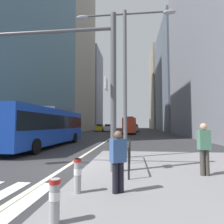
# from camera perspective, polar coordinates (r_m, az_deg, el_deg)

# --- Properties ---
(ground_plane) EXTENTS (160.00, 160.00, 0.00)m
(ground_plane) POSITION_cam_1_polar(r_m,az_deg,el_deg) (28.43, 0.21, -7.61)
(ground_plane) COLOR #303033
(median_island) EXTENTS (9.00, 10.00, 0.15)m
(median_island) POSITION_cam_1_polar(r_m,az_deg,el_deg) (7.88, 26.27, -16.59)
(median_island) COLOR gray
(median_island) RESTS_ON ground
(lane_centre_line) EXTENTS (0.20, 80.00, 0.01)m
(lane_centre_line) POSITION_cam_1_polar(r_m,az_deg,el_deg) (38.38, 1.76, -6.62)
(lane_centre_line) COLOR beige
(lane_centre_line) RESTS_ON ground
(office_tower_left_near) EXTENTS (13.44, 23.49, 34.93)m
(office_tower_left_near) POSITION_cam_1_polar(r_m,az_deg,el_deg) (36.38, -28.21, 22.02)
(office_tower_left_near) COLOR slate
(office_tower_left_near) RESTS_ON ground
(office_tower_left_mid) EXTENTS (11.27, 23.79, 51.33)m
(office_tower_left_mid) POSITION_cam_1_polar(r_m,az_deg,el_deg) (62.00, -12.86, 18.83)
(office_tower_left_mid) COLOR gray
(office_tower_left_mid) RESTS_ON ground
(office_tower_left_far) EXTENTS (10.56, 16.64, 33.90)m
(office_tower_left_far) POSITION_cam_1_polar(r_m,az_deg,el_deg) (82.54, -7.30, 6.72)
(office_tower_left_far) COLOR slate
(office_tower_left_far) RESTS_ON ground
(office_tower_right_mid) EXTENTS (10.86, 23.57, 31.34)m
(office_tower_right_mid) POSITION_cam_1_polar(r_m,az_deg,el_deg) (60.49, 19.68, 9.57)
(office_tower_right_mid) COLOR slate
(office_tower_right_mid) RESTS_ON ground
(office_tower_right_far) EXTENTS (11.48, 19.69, 34.13)m
(office_tower_right_far) POSITION_cam_1_polar(r_m,az_deg,el_deg) (85.13, 15.63, 6.58)
(office_tower_right_far) COLOR gray
(office_tower_right_far) RESTS_ON ground
(city_bus_blue_oncoming) EXTENTS (2.85, 11.95, 3.40)m
(city_bus_blue_oncoming) POSITION_cam_1_polar(r_m,az_deg,el_deg) (16.66, -19.32, -3.73)
(city_bus_blue_oncoming) COLOR #14389E
(city_bus_blue_oncoming) RESTS_ON ground
(sedan_white_oncoming) EXTENTS (2.08, 4.32, 1.94)m
(sedan_white_oncoming) POSITION_cam_1_polar(r_m,az_deg,el_deg) (18.66, -29.40, -6.04)
(sedan_white_oncoming) COLOR silver
(sedan_white_oncoming) RESTS_ON ground
(city_bus_red_receding) EXTENTS (2.76, 11.71, 3.40)m
(city_bus_red_receding) POSITION_cam_1_polar(r_m,az_deg,el_deg) (39.67, 5.27, -3.87)
(city_bus_red_receding) COLOR red
(city_bus_red_receding) RESTS_ON ground
(car_oncoming_mid) EXTENTS (2.19, 4.21, 1.94)m
(car_oncoming_mid) POSITION_cam_1_polar(r_m,az_deg,el_deg) (51.00, -3.67, -4.82)
(car_oncoming_mid) COLOR gold
(car_oncoming_mid) RESTS_ON ground
(car_receding_near) EXTENTS (2.08, 4.51, 1.94)m
(car_receding_near) POSITION_cam_1_polar(r_m,az_deg,el_deg) (49.06, 6.99, -4.84)
(car_receding_near) COLOR #B2A899
(car_receding_near) RESTS_ON ground
(car_receding_far) EXTENTS (2.07, 4.12, 1.94)m
(car_receding_far) POSITION_cam_1_polar(r_m,az_deg,el_deg) (64.82, 5.69, -4.60)
(car_receding_far) COLOR black
(car_receding_far) RESTS_ON ground
(car_oncoming_far) EXTENTS (2.19, 4.36, 1.94)m
(car_oncoming_far) POSITION_cam_1_polar(r_m,az_deg,el_deg) (49.73, -1.30, -4.85)
(car_oncoming_far) COLOR silver
(car_oncoming_far) RESTS_ON ground
(traffic_signal_gantry) EXTENTS (6.97, 0.65, 6.00)m
(traffic_signal_gantry) POSITION_cam_1_polar(r_m,az_deg,el_deg) (7.87, -17.44, 13.23)
(traffic_signal_gantry) COLOR #515156
(traffic_signal_gantry) RESTS_ON median_island
(street_lamp_post) EXTENTS (5.50, 0.32, 8.00)m
(street_lamp_post) POSITION_cam_1_polar(r_m,az_deg,el_deg) (10.51, 3.97, 15.14)
(street_lamp_post) COLOR #56565B
(street_lamp_post) RESTS_ON median_island
(bollard_front) EXTENTS (0.20, 0.20, 0.76)m
(bollard_front) POSITION_cam_1_polar(r_m,az_deg,el_deg) (3.72, -17.11, -23.92)
(bollard_front) COLOR #99999E
(bollard_front) RESTS_ON median_island
(bollard_left) EXTENTS (0.20, 0.20, 0.85)m
(bollard_left) POSITION_cam_1_polar(r_m,az_deg,el_deg) (5.05, -10.46, -18.04)
(bollard_left) COLOR #99999E
(bollard_left) RESTS_ON median_island
(pedestrian_railing) EXTENTS (0.06, 3.72, 0.98)m
(pedestrian_railing) POSITION_cam_1_polar(r_m,az_deg,el_deg) (7.88, 5.34, -11.17)
(pedestrian_railing) COLOR black
(pedestrian_railing) RESTS_ON median_island
(pedestrian_walking) EXTENTS (0.41, 0.29, 1.76)m
(pedestrian_walking) POSITION_cam_1_polar(r_m,az_deg,el_deg) (7.18, 26.27, -9.29)
(pedestrian_walking) COLOR #423D38
(pedestrian_walking) RESTS_ON median_island
(pedestrian_far) EXTENTS (0.45, 0.40, 1.56)m
(pedestrian_far) POSITION_cam_1_polar(r_m,az_deg,el_deg) (4.91, 1.86, -13.96)
(pedestrian_far) COLOR black
(pedestrian_far) RESTS_ON median_island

